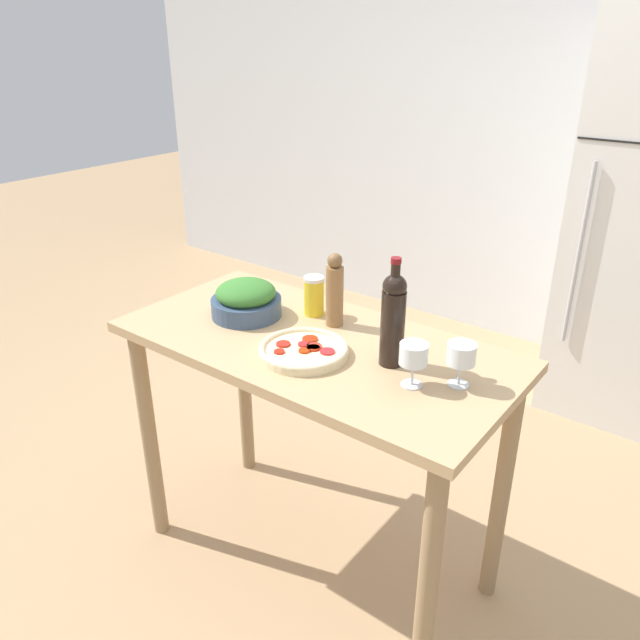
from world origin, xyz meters
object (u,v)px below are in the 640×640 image
Objects in this scene: pepper_mill at (335,291)px; salad_bowl at (246,300)px; homemade_pizza at (304,350)px; salt_canister at (314,296)px; wine_bottle at (393,317)px; wine_glass_near at (414,356)px; wine_glass_far at (461,356)px.

pepper_mill is 0.31m from salad_bowl.
homemade_pizza is (0.05, -0.23, -0.10)m from pepper_mill.
salad_bowl is 0.23m from salt_canister.
wine_bottle is 2.57× the size of wine_glass_near.
salad_bowl is at bearing -178.88° from wine_glass_far.
wine_glass_far is 0.51× the size of pepper_mill.
salad_bowl is (-0.28, -0.12, -0.06)m from pepper_mill.
salt_canister reaches higher than salad_bowl.
wine_glass_far is 0.47× the size of homemade_pizza.
wine_glass_far is at bearing 1.78° from wine_bottle.
wine_bottle is 0.31m from pepper_mill.
wine_bottle reaches higher than salt_canister.
wine_bottle is 0.22m from wine_glass_far.
salt_canister is (0.18, 0.15, 0.01)m from salad_bowl.
salad_bowl is at bearing -156.30° from pepper_mill.
pepper_mill reaches higher than wine_glass_near.
pepper_mill is 0.12m from salt_canister.
wine_glass_near is at bearing 6.92° from homemade_pizza.
pepper_mill is at bearing 158.33° from wine_bottle.
salt_canister reaches higher than homemade_pizza.
wine_glass_near is at bearing -142.43° from wine_glass_far.
wine_bottle is 0.14m from wine_glass_near.
wine_glass_far is 0.53× the size of salad_bowl.
wine_glass_far is 0.62m from salt_canister.
wine_glass_far and salad_bowl have the same top height.
wine_glass_far is 0.47m from homemade_pizza.
homemade_pizza is (-0.23, -0.11, -0.13)m from wine_bottle.
pepper_mill is 0.25m from homemade_pizza.
homemade_pizza is 0.30m from salt_canister.
salt_canister reaches higher than wine_glass_far.
pepper_mill is at bearing 23.70° from salad_bowl.
salad_bowl is 0.35m from homemade_pizza.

